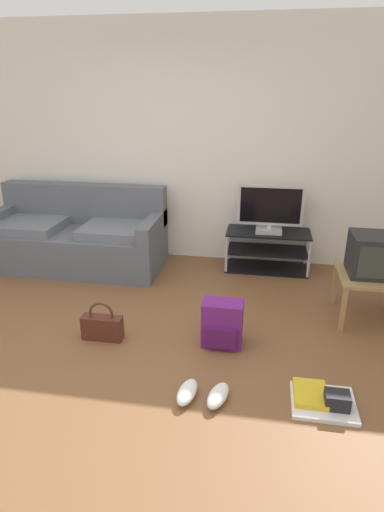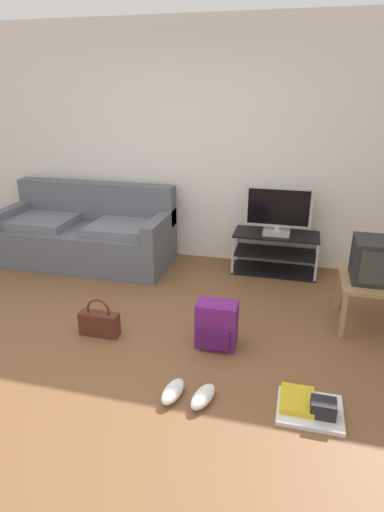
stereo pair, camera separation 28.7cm
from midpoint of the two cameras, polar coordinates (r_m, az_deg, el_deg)
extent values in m
cube|color=brown|center=(3.36, -8.01, -15.00)|extent=(9.00, 9.80, 0.02)
cube|color=silver|center=(5.07, 1.73, 14.60)|extent=(9.00, 0.10, 2.70)
cube|color=#565B66|center=(5.19, -12.53, 1.42)|extent=(2.01, 0.88, 0.45)
cube|color=#565B66|center=(5.35, -11.34, 7.25)|extent=(2.01, 0.20, 0.47)
cube|color=#565B66|center=(5.57, -21.49, 5.27)|extent=(0.14, 0.88, 0.20)
cube|color=#565B66|center=(4.75, -2.66, 4.11)|extent=(0.14, 0.88, 0.20)
cube|color=slate|center=(5.33, -18.40, 4.43)|extent=(0.80, 0.61, 0.10)
cube|color=slate|center=(4.84, -7.21, 3.68)|extent=(0.80, 0.61, 0.10)
cube|color=black|center=(4.87, 12.96, 2.84)|extent=(0.94, 0.43, 0.02)
cube|color=black|center=(4.94, 12.75, 0.42)|extent=(0.90, 0.42, 0.02)
cube|color=black|center=(5.03, 12.54, -1.92)|extent=(0.94, 0.43, 0.02)
cylinder|color=#B7B7BC|center=(4.78, 7.20, 0.06)|extent=(0.03, 0.03, 0.46)
cylinder|color=#B7B7BC|center=(4.77, 18.10, -0.94)|extent=(0.03, 0.03, 0.46)
cylinder|color=#B7B7BC|center=(5.16, 7.79, 1.68)|extent=(0.03, 0.03, 0.46)
cylinder|color=#B7B7BC|center=(5.15, 17.89, 0.75)|extent=(0.03, 0.03, 0.46)
cube|color=#B2B2B7|center=(4.84, 12.99, 3.14)|extent=(0.29, 0.22, 0.05)
cube|color=#B2B2B7|center=(4.82, 13.03, 3.65)|extent=(0.05, 0.04, 0.04)
cube|color=#B2B2B7|center=(4.76, 13.28, 6.44)|extent=(0.72, 0.04, 0.45)
cube|color=black|center=(4.73, 13.27, 6.37)|extent=(0.66, 0.01, 0.39)
cube|color=#9E7A4C|center=(4.02, 25.35, -3.28)|extent=(0.57, 0.57, 0.03)
cube|color=#9E7A4C|center=(3.85, 21.72, -7.52)|extent=(0.04, 0.04, 0.41)
cube|color=#9E7A4C|center=(4.30, 21.00, -4.26)|extent=(0.04, 0.04, 0.41)
cube|color=#232326|center=(3.97, 25.76, -0.57)|extent=(0.42, 0.37, 0.36)
cube|color=#333833|center=(3.80, 26.26, -1.64)|extent=(0.35, 0.01, 0.28)
cube|color=#661E70|center=(3.50, 5.73, -9.20)|extent=(0.33, 0.20, 0.39)
cube|color=#4C1654|center=(3.44, 5.39, -11.16)|extent=(0.25, 0.04, 0.17)
cylinder|color=#4C1654|center=(3.60, 4.58, -7.82)|extent=(0.04, 0.04, 0.31)
cylinder|color=#4C1654|center=(3.58, 7.51, -8.13)|extent=(0.04, 0.04, 0.31)
cube|color=#4C2319|center=(3.72, -10.18, -9.03)|extent=(0.34, 0.12, 0.21)
torus|color=#4C2319|center=(3.65, -10.32, -7.23)|extent=(0.21, 0.02, 0.21)
ellipsoid|color=white|center=(3.05, 0.23, -17.85)|extent=(0.16, 0.29, 0.09)
ellipsoid|color=white|center=(3.02, 4.37, -18.43)|extent=(0.19, 0.29, 0.09)
cube|color=silver|center=(3.10, 18.29, -19.14)|extent=(0.42, 0.36, 0.03)
cube|color=black|center=(3.03, 20.01, -18.74)|extent=(0.16, 0.12, 0.11)
cube|color=gold|center=(3.10, 16.70, -18.12)|extent=(0.22, 0.28, 0.04)
camera|label=1|loc=(0.14, -87.86, 0.86)|focal=29.72mm
camera|label=2|loc=(0.14, 92.14, -0.86)|focal=29.72mm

